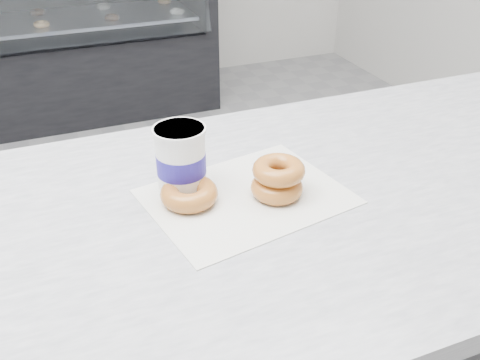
% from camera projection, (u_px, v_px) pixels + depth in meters
% --- Properties ---
extents(display_case, '(2.40, 0.74, 1.25)m').
position_uv_depth(display_case, '(8.00, 40.00, 3.17)').
color(display_case, black).
rests_on(display_case, ground).
extents(wax_paper, '(0.38, 0.32, 0.00)m').
position_uv_depth(wax_paper, '(247.00, 196.00, 0.95)').
color(wax_paper, silver).
rests_on(wax_paper, counter).
extents(donut_single, '(0.12, 0.12, 0.04)m').
position_uv_depth(donut_single, '(189.00, 193.00, 0.93)').
color(donut_single, '#B57331').
rests_on(donut_single, wax_paper).
extents(donut_stack, '(0.13, 0.13, 0.07)m').
position_uv_depth(donut_stack, '(278.00, 179.00, 0.94)').
color(donut_stack, '#B57331').
rests_on(donut_stack, wax_paper).
extents(coffee_cup, '(0.09, 0.09, 0.13)m').
position_uv_depth(coffee_cup, '(181.00, 159.00, 0.94)').
color(coffee_cup, white).
rests_on(coffee_cup, counter).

